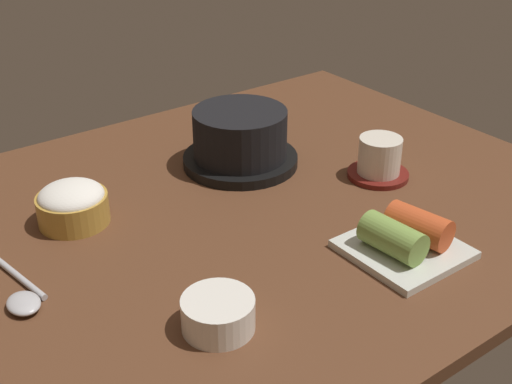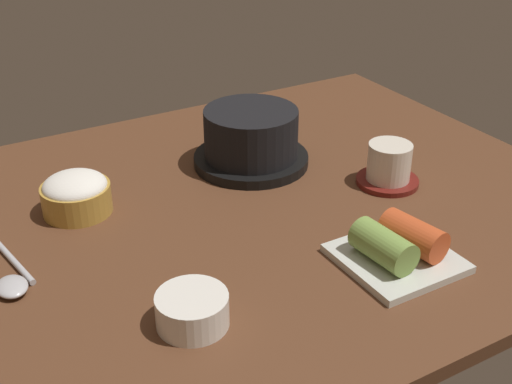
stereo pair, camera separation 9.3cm
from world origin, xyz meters
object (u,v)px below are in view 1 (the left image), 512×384
object	(u,v)px
stone_pot	(240,139)
spoon	(20,293)
tea_cup_with_saucer	(379,159)
kimchi_plate	(405,239)
rice_bowl	(72,204)
side_bowl_near	(218,313)

from	to	relation	value
stone_pot	spoon	world-z (taller)	stone_pot
tea_cup_with_saucer	kimchi_plate	size ratio (longest dim) A/B	0.70
stone_pot	spoon	xyz separation A→B (cm)	(-39.98, -12.98, -3.79)
rice_bowl	side_bowl_near	distance (cm)	29.98
stone_pot	rice_bowl	world-z (taller)	stone_pot
tea_cup_with_saucer	spoon	xyz separation A→B (cm)	(-54.33, 3.04, -2.37)
kimchi_plate	side_bowl_near	xyz separation A→B (cm)	(-26.68, 1.94, -0.11)
rice_bowl	spoon	world-z (taller)	rice_bowl
rice_bowl	spoon	size ratio (longest dim) A/B	0.58
side_bowl_near	rice_bowl	bearing A→B (deg)	96.60
rice_bowl	kimchi_plate	world-z (taller)	rice_bowl
kimchi_plate	side_bowl_near	bearing A→B (deg)	175.84
stone_pot	tea_cup_with_saucer	size ratio (longest dim) A/B	1.94
side_bowl_near	spoon	bearing A→B (deg)	130.59
rice_bowl	spoon	bearing A→B (deg)	-134.30
stone_pot	kimchi_plate	distance (cm)	32.79
side_bowl_near	tea_cup_with_saucer	bearing A→B (deg)	20.58
spoon	side_bowl_near	bearing A→B (deg)	-49.41
tea_cup_with_saucer	rice_bowl	bearing A→B (deg)	160.51
stone_pot	tea_cup_with_saucer	distance (cm)	21.55
tea_cup_with_saucer	spoon	world-z (taller)	tea_cup_with_saucer
tea_cup_with_saucer	side_bowl_near	distance (cm)	41.82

